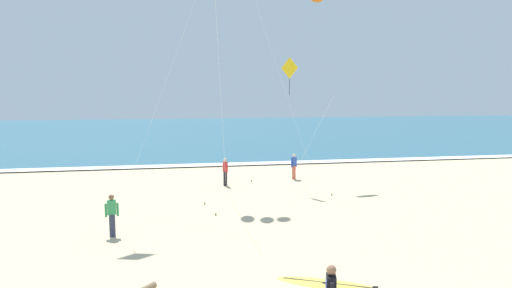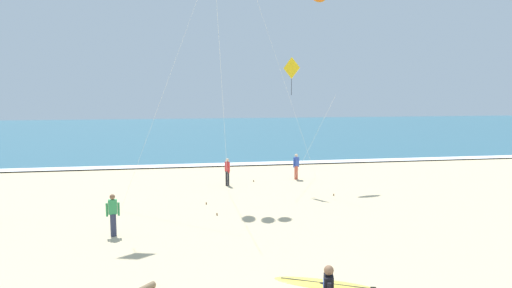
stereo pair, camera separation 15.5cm
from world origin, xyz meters
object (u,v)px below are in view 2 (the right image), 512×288
(bystander_blue_top, at_px, (296,166))
(bystander_red_top, at_px, (227,172))
(kite_diamond_golden_high, at_px, (293,72))
(bystander_green_top, at_px, (113,215))

(bystander_blue_top, bearing_deg, bystander_red_top, -165.10)
(kite_diamond_golden_high, xyz_separation_m, bystander_blue_top, (0.87, 2.32, -5.62))
(kite_diamond_golden_high, bearing_deg, bystander_red_top, 161.89)
(bystander_green_top, distance_m, bystander_red_top, 9.81)
(kite_diamond_golden_high, relative_size, bystander_blue_top, 4.57)
(bystander_green_top, xyz_separation_m, bystander_red_top, (5.18, 8.33, 0.00))
(bystander_blue_top, distance_m, bystander_red_top, 4.55)
(kite_diamond_golden_high, distance_m, bystander_blue_top, 6.14)
(bystander_green_top, height_order, bystander_red_top, same)
(kite_diamond_golden_high, bearing_deg, bystander_blue_top, 69.42)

